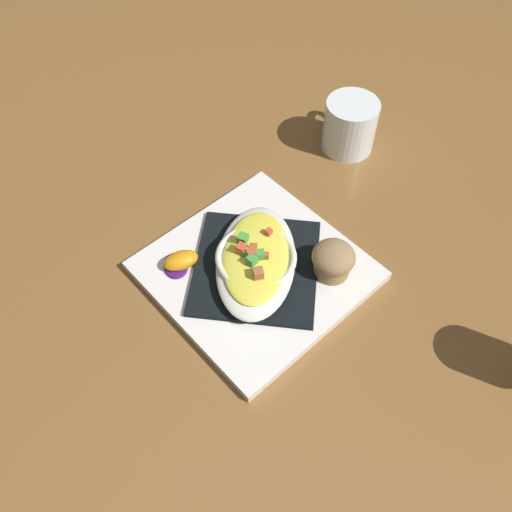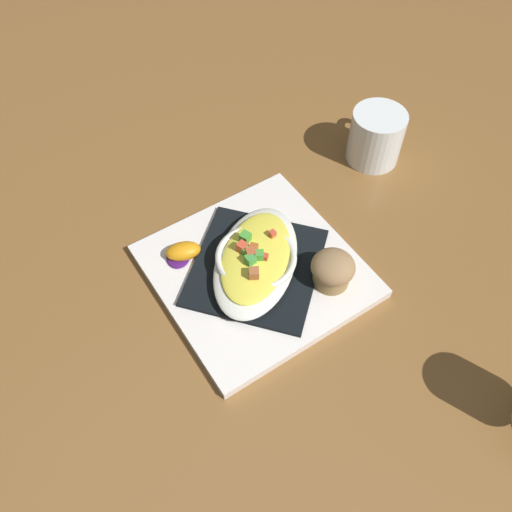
{
  "view_description": "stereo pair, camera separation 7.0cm",
  "coord_description": "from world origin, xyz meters",
  "px_view_note": "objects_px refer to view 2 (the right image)",
  "views": [
    {
      "loc": [
        -0.3,
        -0.34,
        0.67
      ],
      "look_at": [
        0.0,
        0.0,
        0.05
      ],
      "focal_mm": 37.59,
      "sensor_mm": 36.0,
      "label": 1
    },
    {
      "loc": [
        -0.24,
        -0.38,
        0.67
      ],
      "look_at": [
        0.0,
        0.0,
        0.05
      ],
      "focal_mm": 37.59,
      "sensor_mm": 36.0,
      "label": 2
    }
  ],
  "objects_px": {
    "square_plate": "(256,271)",
    "gratin_dish": "(256,259)",
    "muffin": "(333,270)",
    "orange_garnish": "(182,252)",
    "coffee_mug": "(375,138)"
  },
  "relations": [
    {
      "from": "square_plate",
      "to": "gratin_dish",
      "type": "xyz_separation_m",
      "value": [
        -0.0,
        0.0,
        0.03
      ]
    },
    {
      "from": "square_plate",
      "to": "muffin",
      "type": "xyz_separation_m",
      "value": [
        0.08,
        -0.08,
        0.04
      ]
    },
    {
      "from": "square_plate",
      "to": "orange_garnish",
      "type": "height_order",
      "value": "orange_garnish"
    },
    {
      "from": "square_plate",
      "to": "orange_garnish",
      "type": "relative_size",
      "value": 4.39
    },
    {
      "from": "coffee_mug",
      "to": "gratin_dish",
      "type": "bearing_deg",
      "value": -161.91
    },
    {
      "from": "coffee_mug",
      "to": "orange_garnish",
      "type": "bearing_deg",
      "value": -176.62
    },
    {
      "from": "square_plate",
      "to": "orange_garnish",
      "type": "distance_m",
      "value": 0.11
    },
    {
      "from": "gratin_dish",
      "to": "coffee_mug",
      "type": "distance_m",
      "value": 0.33
    },
    {
      "from": "gratin_dish",
      "to": "orange_garnish",
      "type": "xyz_separation_m",
      "value": [
        -0.08,
        0.08,
        -0.01
      ]
    },
    {
      "from": "muffin",
      "to": "orange_garnish",
      "type": "height_order",
      "value": "muffin"
    },
    {
      "from": "muffin",
      "to": "orange_garnish",
      "type": "relative_size",
      "value": 0.97
    },
    {
      "from": "square_plate",
      "to": "orange_garnish",
      "type": "xyz_separation_m",
      "value": [
        -0.08,
        0.08,
        0.02
      ]
    },
    {
      "from": "gratin_dish",
      "to": "muffin",
      "type": "xyz_separation_m",
      "value": [
        0.08,
        -0.08,
        0.0
      ]
    },
    {
      "from": "gratin_dish",
      "to": "muffin",
      "type": "height_order",
      "value": "muffin"
    },
    {
      "from": "gratin_dish",
      "to": "orange_garnish",
      "type": "bearing_deg",
      "value": 135.82
    }
  ]
}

